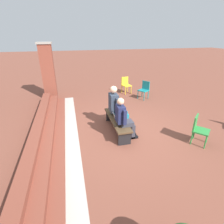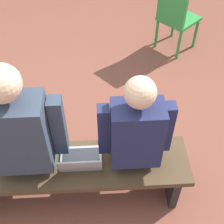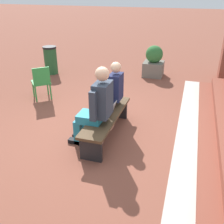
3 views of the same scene
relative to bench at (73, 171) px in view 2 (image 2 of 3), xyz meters
name	(u,v)px [view 2 (image 2 of 3)]	position (x,y,z in m)	size (l,w,h in m)	color
ground_plane	(88,177)	(-0.09, -0.16, -0.35)	(60.00, 60.00, 0.00)	brown
bench	(73,171)	(0.00, 0.00, 0.00)	(1.80, 0.44, 0.45)	#4C3823
person_student	(134,133)	(-0.47, -0.07, 0.35)	(0.52, 0.66, 1.31)	#383842
person_adult	(25,133)	(0.31, -0.07, 0.40)	(0.60, 0.76, 1.44)	teal
laptop	(81,161)	(-0.07, 0.01, 0.15)	(0.32, 0.29, 0.21)	#9EA0A5
plastic_chair_near_bench_left	(176,16)	(-1.20, -2.07, 0.13)	(0.59, 0.59, 0.84)	#2D893D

